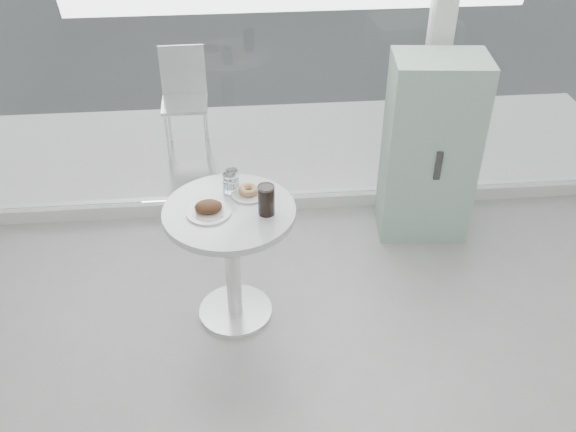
{
  "coord_description": "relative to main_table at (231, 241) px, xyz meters",
  "views": [
    {
      "loc": [
        -0.43,
        -0.92,
        2.76
      ],
      "look_at": [
        -0.2,
        1.7,
        0.85
      ],
      "focal_mm": 40.0,
      "sensor_mm": 36.0,
      "label": 1
    }
  ],
  "objects": [
    {
      "name": "main_table",
      "position": [
        0.0,
        0.0,
        0.0
      ],
      "size": [
        0.72,
        0.72,
        0.77
      ],
      "color": "white",
      "rests_on": "ground"
    },
    {
      "name": "patio_deck",
      "position": [
        0.5,
        1.9,
        -0.53
      ],
      "size": [
        5.6,
        1.6,
        0.05
      ],
      "primitive_type": "cube",
      "color": "white",
      "rests_on": "ground"
    },
    {
      "name": "mint_cabinet",
      "position": [
        1.32,
        0.75,
        0.08
      ],
      "size": [
        0.62,
        0.45,
        1.27
      ],
      "rotation": [
        0.0,
        0.0,
        -0.1
      ],
      "color": "#8DB4A2",
      "rests_on": "ground"
    },
    {
      "name": "patio_chair",
      "position": [
        -0.34,
        2.0,
        -0.02
      ],
      "size": [
        0.37,
        0.37,
        0.84
      ],
      "rotation": [
        0.0,
        0.0,
        0.02
      ],
      "color": "white",
      "rests_on": "patio_deck"
    },
    {
      "name": "plate_fritter",
      "position": [
        -0.1,
        -0.02,
        0.25
      ],
      "size": [
        0.24,
        0.24,
        0.07
      ],
      "color": "white",
      "rests_on": "main_table"
    },
    {
      "name": "plate_donut",
      "position": [
        0.11,
        0.13,
        0.24
      ],
      "size": [
        0.19,
        0.19,
        0.05
      ],
      "color": "white",
      "rests_on": "main_table"
    },
    {
      "name": "water_tumbler_a",
      "position": [
        0.02,
        0.21,
        0.27
      ],
      "size": [
        0.07,
        0.07,
        0.11
      ],
      "color": "white",
      "rests_on": "main_table"
    },
    {
      "name": "water_tumbler_b",
      "position": [
        0.01,
        0.16,
        0.27
      ],
      "size": [
        0.07,
        0.07,
        0.12
      ],
      "color": "white",
      "rests_on": "main_table"
    },
    {
      "name": "cola_glass",
      "position": [
        0.2,
        -0.05,
        0.3
      ],
      "size": [
        0.09,
        0.09,
        0.17
      ],
      "color": "white",
      "rests_on": "main_table"
    }
  ]
}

